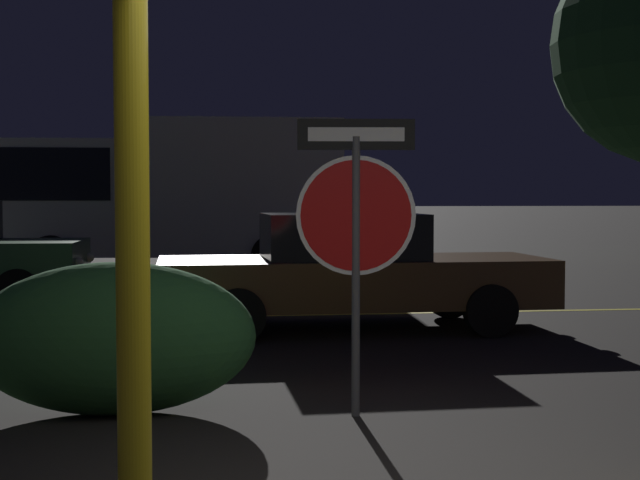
{
  "coord_description": "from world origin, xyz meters",
  "views": [
    {
      "loc": [
        -0.93,
        -4.04,
        1.59
      ],
      "look_at": [
        0.26,
        5.34,
        1.12
      ],
      "focal_mm": 50.0,
      "sensor_mm": 36.0,
      "label": 1
    }
  ],
  "objects_px": {
    "stop_sign": "(356,213)",
    "passing_car_2": "(351,272)",
    "delivery_truck": "(163,190)",
    "yellow_pole_left": "(133,247)",
    "hedge_bush_1": "(114,338)"
  },
  "relations": [
    {
      "from": "passing_car_2",
      "to": "yellow_pole_left",
      "type": "bearing_deg",
      "value": -19.52
    },
    {
      "from": "hedge_bush_1",
      "to": "passing_car_2",
      "type": "height_order",
      "value": "passing_car_2"
    },
    {
      "from": "stop_sign",
      "to": "passing_car_2",
      "type": "distance_m",
      "value": 4.23
    },
    {
      "from": "stop_sign",
      "to": "hedge_bush_1",
      "type": "distance_m",
      "value": 1.98
    },
    {
      "from": "yellow_pole_left",
      "to": "delivery_truck",
      "type": "bearing_deg",
      "value": 92.24
    },
    {
      "from": "delivery_truck",
      "to": "yellow_pole_left",
      "type": "bearing_deg",
      "value": -175.52
    },
    {
      "from": "hedge_bush_1",
      "to": "passing_car_2",
      "type": "relative_size",
      "value": 0.44
    },
    {
      "from": "yellow_pole_left",
      "to": "passing_car_2",
      "type": "relative_size",
      "value": 0.58
    },
    {
      "from": "stop_sign",
      "to": "passing_car_2",
      "type": "height_order",
      "value": "stop_sign"
    },
    {
      "from": "passing_car_2",
      "to": "stop_sign",
      "type": "bearing_deg",
      "value": -10.34
    },
    {
      "from": "hedge_bush_1",
      "to": "delivery_truck",
      "type": "height_order",
      "value": "delivery_truck"
    },
    {
      "from": "stop_sign",
      "to": "hedge_bush_1",
      "type": "relative_size",
      "value": 1.04
    },
    {
      "from": "yellow_pole_left",
      "to": "passing_car_2",
      "type": "height_order",
      "value": "yellow_pole_left"
    },
    {
      "from": "stop_sign",
      "to": "delivery_truck",
      "type": "height_order",
      "value": "delivery_truck"
    },
    {
      "from": "stop_sign",
      "to": "passing_car_2",
      "type": "xyz_separation_m",
      "value": [
        0.63,
        4.11,
        -0.78
      ]
    }
  ]
}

